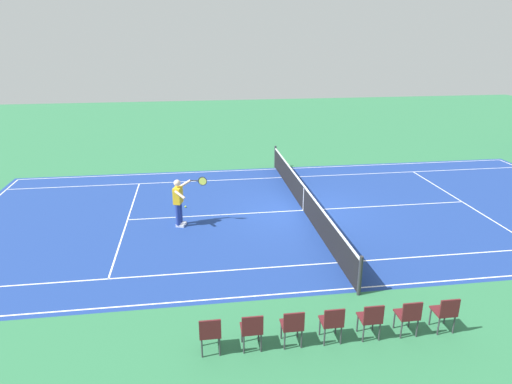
{
  "coord_description": "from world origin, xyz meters",
  "views": [
    {
      "loc": [
        3.97,
        15.18,
        6.23
      ],
      "look_at": [
        1.82,
        0.23,
        0.9
      ],
      "focal_mm": 31.52,
      "sensor_mm": 36.0,
      "label": 1
    }
  ],
  "objects_px": {
    "spectator_chair_2": "(371,318)",
    "spectator_chair_4": "(292,325)",
    "tennis_player_near": "(179,200)",
    "tennis_ball": "(185,207)",
    "spectator_chair_0": "(446,311)",
    "spectator_chair_5": "(252,328)",
    "spectator_chair_6": "(210,332)",
    "spectator_chair_1": "(409,314)",
    "tennis_net": "(304,198)",
    "spectator_chair_3": "(332,321)"
  },
  "relations": [
    {
      "from": "spectator_chair_6",
      "to": "spectator_chair_2",
      "type": "bearing_deg",
      "value": 180.0
    },
    {
      "from": "tennis_player_near",
      "to": "spectator_chair_5",
      "type": "xyz_separation_m",
      "value": [
        -1.57,
        6.74,
        -0.41
      ]
    },
    {
      "from": "spectator_chair_6",
      "to": "tennis_player_near",
      "type": "bearing_deg",
      "value": -83.93
    },
    {
      "from": "spectator_chair_1",
      "to": "spectator_chair_6",
      "type": "bearing_deg",
      "value": 0.0
    },
    {
      "from": "tennis_player_near",
      "to": "tennis_ball",
      "type": "distance_m",
      "value": 1.91
    },
    {
      "from": "tennis_net",
      "to": "spectator_chair_6",
      "type": "bearing_deg",
      "value": 63.06
    },
    {
      "from": "tennis_player_near",
      "to": "tennis_ball",
      "type": "relative_size",
      "value": 25.71
    },
    {
      "from": "tennis_ball",
      "to": "spectator_chair_0",
      "type": "height_order",
      "value": "spectator_chair_0"
    },
    {
      "from": "tennis_net",
      "to": "spectator_chair_5",
      "type": "bearing_deg",
      "value": 68.49
    },
    {
      "from": "spectator_chair_0",
      "to": "spectator_chair_1",
      "type": "xyz_separation_m",
      "value": [
        0.85,
        0.0,
        0.0
      ]
    },
    {
      "from": "spectator_chair_0",
      "to": "spectator_chair_6",
      "type": "distance_m",
      "value": 5.13
    },
    {
      "from": "tennis_ball",
      "to": "spectator_chair_3",
      "type": "height_order",
      "value": "spectator_chair_3"
    },
    {
      "from": "spectator_chair_1",
      "to": "spectator_chair_5",
      "type": "xyz_separation_m",
      "value": [
        3.42,
        0.0,
        0.0
      ]
    },
    {
      "from": "tennis_ball",
      "to": "spectator_chair_0",
      "type": "relative_size",
      "value": 0.08
    },
    {
      "from": "spectator_chair_4",
      "to": "spectator_chair_0",
      "type": "bearing_deg",
      "value": 180.0
    },
    {
      "from": "spectator_chair_0",
      "to": "spectator_chair_6",
      "type": "height_order",
      "value": "same"
    },
    {
      "from": "spectator_chair_4",
      "to": "tennis_player_near",
      "type": "bearing_deg",
      "value": -70.2
    },
    {
      "from": "spectator_chair_0",
      "to": "spectator_chair_4",
      "type": "xyz_separation_m",
      "value": [
        3.42,
        0.0,
        0.0
      ]
    },
    {
      "from": "tennis_net",
      "to": "spectator_chair_5",
      "type": "height_order",
      "value": "tennis_net"
    },
    {
      "from": "spectator_chair_2",
      "to": "spectator_chair_4",
      "type": "relative_size",
      "value": 1.0
    },
    {
      "from": "tennis_ball",
      "to": "spectator_chair_5",
      "type": "distance_m",
      "value": 8.55
    },
    {
      "from": "spectator_chair_0",
      "to": "spectator_chair_1",
      "type": "height_order",
      "value": "same"
    },
    {
      "from": "spectator_chair_1",
      "to": "spectator_chair_5",
      "type": "bearing_deg",
      "value": 0.0
    },
    {
      "from": "spectator_chair_0",
      "to": "spectator_chair_2",
      "type": "bearing_deg",
      "value": 0.0
    },
    {
      "from": "spectator_chair_1",
      "to": "spectator_chair_4",
      "type": "bearing_deg",
      "value": 0.0
    },
    {
      "from": "spectator_chair_2",
      "to": "spectator_chair_3",
      "type": "relative_size",
      "value": 1.0
    },
    {
      "from": "tennis_player_near",
      "to": "spectator_chair_6",
      "type": "bearing_deg",
      "value": 96.07
    },
    {
      "from": "tennis_net",
      "to": "spectator_chair_3",
      "type": "distance_m",
      "value": 7.59
    },
    {
      "from": "tennis_player_near",
      "to": "spectator_chair_4",
      "type": "bearing_deg",
      "value": 109.8
    },
    {
      "from": "spectator_chair_6",
      "to": "spectator_chair_3",
      "type": "bearing_deg",
      "value": 180.0
    },
    {
      "from": "tennis_player_near",
      "to": "spectator_chair_4",
      "type": "distance_m",
      "value": 7.17
    },
    {
      "from": "spectator_chair_2",
      "to": "spectator_chair_6",
      "type": "xyz_separation_m",
      "value": [
        3.42,
        0.0,
        0.0
      ]
    },
    {
      "from": "spectator_chair_2",
      "to": "spectator_chair_1",
      "type": "bearing_deg",
      "value": 180.0
    },
    {
      "from": "tennis_ball",
      "to": "spectator_chair_2",
      "type": "distance_m",
      "value": 9.32
    },
    {
      "from": "spectator_chair_2",
      "to": "spectator_chair_4",
      "type": "distance_m",
      "value": 1.71
    },
    {
      "from": "tennis_net",
      "to": "spectator_chair_1",
      "type": "height_order",
      "value": "tennis_net"
    },
    {
      "from": "tennis_net",
      "to": "spectator_chair_2",
      "type": "height_order",
      "value": "tennis_net"
    },
    {
      "from": "tennis_ball",
      "to": "spectator_chair_6",
      "type": "distance_m",
      "value": 8.45
    },
    {
      "from": "spectator_chair_2",
      "to": "spectator_chair_5",
      "type": "xyz_separation_m",
      "value": [
        2.56,
        0.0,
        0.0
      ]
    },
    {
      "from": "spectator_chair_4",
      "to": "spectator_chair_6",
      "type": "bearing_deg",
      "value": 0.0
    },
    {
      "from": "spectator_chair_0",
      "to": "spectator_chair_3",
      "type": "xyz_separation_m",
      "value": [
        2.56,
        0.0,
        0.0
      ]
    },
    {
      "from": "tennis_ball",
      "to": "spectator_chair_1",
      "type": "distance_m",
      "value": 9.72
    },
    {
      "from": "tennis_ball",
      "to": "spectator_chair_4",
      "type": "height_order",
      "value": "spectator_chair_4"
    },
    {
      "from": "tennis_net",
      "to": "spectator_chair_5",
      "type": "distance_m",
      "value": 8.05
    },
    {
      "from": "tennis_ball",
      "to": "spectator_chair_0",
      "type": "distance_m",
      "value": 10.17
    },
    {
      "from": "tennis_ball",
      "to": "spectator_chair_2",
      "type": "height_order",
      "value": "spectator_chair_2"
    },
    {
      "from": "spectator_chair_4",
      "to": "spectator_chair_6",
      "type": "relative_size",
      "value": 1.0
    },
    {
      "from": "spectator_chair_2",
      "to": "spectator_chair_6",
      "type": "bearing_deg",
      "value": 0.0
    },
    {
      "from": "tennis_net",
      "to": "spectator_chair_5",
      "type": "relative_size",
      "value": 13.3
    },
    {
      "from": "tennis_ball",
      "to": "spectator_chair_4",
      "type": "xyz_separation_m",
      "value": [
        -2.27,
        8.41,
        0.49
      ]
    }
  ]
}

